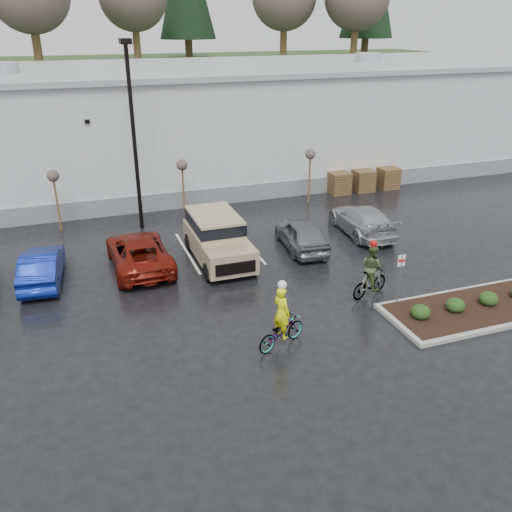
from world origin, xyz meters
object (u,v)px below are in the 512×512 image
object	(u,v)px
pallet_stack_a	(339,183)
car_far_silver	(362,220)
car_red	(139,252)
car_grey	(302,234)
suv_tan	(218,240)
pallet_stack_c	(388,178)
cyclist_hivis	(281,326)
cyclist_olive	(371,276)
sapling_west	(53,179)
lamppost	(132,117)
fire_lane_sign	(400,274)
car_blue	(42,267)
pallet_stack_b	(363,181)
sapling_east	(310,157)
sapling_mid	(182,168)

from	to	relation	value
pallet_stack_a	car_far_silver	bearing A→B (deg)	-107.74
car_red	car_grey	size ratio (longest dim) A/B	1.24
pallet_stack_a	suv_tan	xyz separation A→B (m)	(-9.86, -7.43, 0.35)
pallet_stack_c	cyclist_hivis	distance (m)	19.85
pallet_stack_c	cyclist_olive	bearing A→B (deg)	-124.56
pallet_stack_a	car_red	xyz separation A→B (m)	(-13.32, -6.91, 0.05)
sapling_west	car_grey	distance (m)	12.61
suv_tan	lamppost	bearing A→B (deg)	115.90
pallet_stack_a	lamppost	bearing A→B (deg)	-170.91
car_red	fire_lane_sign	bearing A→B (deg)	140.10
sapling_west	car_far_silver	xyz separation A→B (m)	(14.42, -5.49, -2.02)
sapling_west	car_grey	xyz separation A→B (m)	(10.72, -6.33, -2.01)
lamppost	pallet_stack_c	distance (m)	16.89
car_blue	car_grey	size ratio (longest dim) A/B	1.01
lamppost	pallet_stack_b	bearing A→B (deg)	8.02
car_blue	suv_tan	size ratio (longest dim) A/B	0.83
car_far_silver	car_blue	bearing A→B (deg)	6.08
sapling_east	cyclist_hivis	distance (m)	15.69
pallet_stack_a	car_far_silver	xyz separation A→B (m)	(-2.08, -6.49, 0.04)
car_far_silver	cyclist_hivis	size ratio (longest dim) A/B	2.03
pallet_stack_b	fire_lane_sign	bearing A→B (deg)	-114.88
pallet_stack_c	pallet_stack_b	bearing A→B (deg)	180.00
car_grey	cyclist_hivis	size ratio (longest dim) A/B	1.74
pallet_stack_b	car_far_silver	size ratio (longest dim) A/B	0.27
car_red	car_far_silver	world-z (taller)	car_red
sapling_mid	sapling_east	xyz separation A→B (m)	(7.50, 0.00, 0.00)
pallet_stack_c	car_far_silver	distance (m)	8.56
pallet_stack_a	car_far_silver	size ratio (longest dim) A/B	0.27
lamppost	car_red	world-z (taller)	lamppost
sapling_west	car_red	world-z (taller)	sapling_west
fire_lane_sign	car_red	size ratio (longest dim) A/B	0.42
sapling_east	suv_tan	distance (m)	9.92
pallet_stack_b	cyclist_olive	xyz separation A→B (m)	(-6.88, -12.61, 0.19)
pallet_stack_a	pallet_stack_b	world-z (taller)	same
car_blue	cyclist_hivis	world-z (taller)	cyclist_hivis
lamppost	fire_lane_sign	world-z (taller)	lamppost
cyclist_hivis	sapling_east	bearing A→B (deg)	-51.30
pallet_stack_c	cyclist_olive	size ratio (longest dim) A/B	0.57
car_red	cyclist_hivis	bearing A→B (deg)	112.97
sapling_west	sapling_east	size ratio (longest dim) A/B	1.00
cyclist_olive	pallet_stack_c	bearing A→B (deg)	-53.63
car_grey	sapling_east	bearing A→B (deg)	-112.27
lamppost	cyclist_olive	size ratio (longest dim) A/B	3.88
car_blue	car_grey	bearing A→B (deg)	-176.18
car_red	car_blue	bearing A→B (deg)	0.27
pallet_stack_c	suv_tan	bearing A→B (deg)	-150.91
cyclist_hivis	cyclist_olive	size ratio (longest dim) A/B	1.02
car_red	cyclist_olive	bearing A→B (deg)	143.73
pallet_stack_a	pallet_stack_b	bearing A→B (deg)	0.00
car_red	pallet_stack_a	bearing A→B (deg)	-153.83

